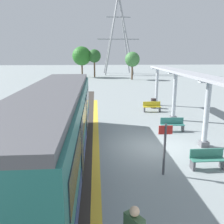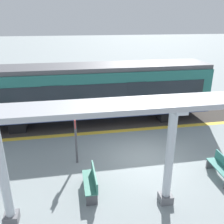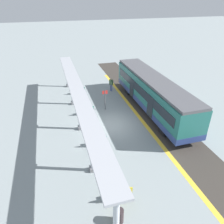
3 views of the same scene
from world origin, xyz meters
TOP-DOWN VIEW (x-y plane):
  - ground_plane at (0.00, 0.00)m, footprint 176.00×176.00m
  - tactile_edge_strip at (-3.05, 0.00)m, footprint 0.36×26.80m
  - trackbed at (-4.83, 0.00)m, footprint 3.20×38.80m
  - train_near_carriage at (-4.83, -1.72)m, footprint 2.65×13.83m
  - canopy_pillar_second at (2.78, -5.18)m, footprint 1.10×0.44m
  - canopy_pillar_third at (2.78, -0.09)m, footprint 1.10×0.44m
  - canopy_beam at (2.78, 0.03)m, footprint 1.20×21.71m
  - bench_near_end at (1.88, 2.63)m, footprint 1.52×0.50m
  - bench_far_end at (1.81, -2.56)m, footprint 1.50×0.46m
  - platform_info_sign at (-0.25, -3.01)m, footprint 0.56×0.10m

SIDE VIEW (x-z plane):
  - ground_plane at x=0.00m, z-range 0.00..0.00m
  - trackbed at x=-4.83m, z-range 0.00..0.01m
  - tactile_edge_strip at x=-3.05m, z-range 0.00..0.01m
  - bench_near_end at x=1.88m, z-range 0.01..0.87m
  - bench_far_end at x=1.81m, z-range 0.01..0.87m
  - platform_info_sign at x=-0.25m, z-range 0.23..2.43m
  - canopy_pillar_second at x=2.78m, z-range 0.03..3.60m
  - canopy_pillar_third at x=2.78m, z-range 0.03..3.60m
  - train_near_carriage at x=-4.83m, z-range 0.09..3.57m
  - canopy_beam at x=2.78m, z-range 3.58..3.74m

